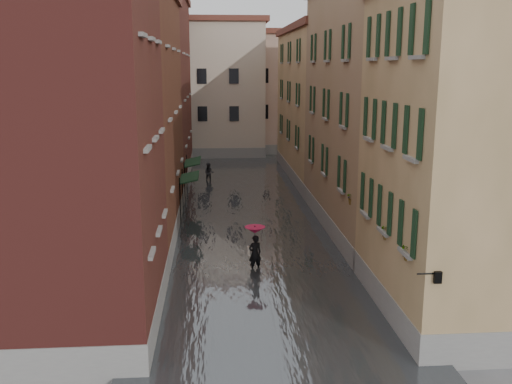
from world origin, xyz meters
name	(u,v)px	position (x,y,z in m)	size (l,w,h in m)	color
ground	(267,297)	(0.00, 0.00, 0.00)	(120.00, 120.00, 0.00)	#5B5B5D
floodwater	(247,212)	(0.00, 13.00, 0.10)	(10.00, 60.00, 0.20)	#4B4F53
building_left_near	(61,142)	(-7.00, -2.00, 6.50)	(6.00, 8.00, 13.00)	maroon
building_left_mid	(117,119)	(-7.00, 9.00, 6.25)	(6.00, 14.00, 12.50)	brown
building_left_far	(148,92)	(-7.00, 24.00, 7.00)	(6.00, 16.00, 14.00)	maroon
building_right_near	(472,159)	(7.00, -2.00, 5.75)	(6.00, 8.00, 11.50)	olive
building_right_mid	(382,113)	(7.00, 9.00, 6.50)	(6.00, 14.00, 13.00)	#95745A
building_right_far	(327,107)	(7.00, 24.00, 5.75)	(6.00, 16.00, 11.50)	olive
building_end_cream	(203,90)	(-3.00, 38.00, 6.50)	(12.00, 9.00, 13.00)	#C1AB99
building_end_pink	(288,94)	(6.00, 40.00, 6.00)	(10.00, 9.00, 12.00)	tan
awning_near	(189,179)	(-3.49, 11.96, 2.47)	(1.09, 2.96, 2.80)	#16311B
awning_far	(192,163)	(-3.48, 17.45, 2.47)	(1.09, 3.29, 2.80)	#16311B
wall_lantern	(436,277)	(4.33, -6.00, 3.01)	(0.71, 0.22, 0.35)	black
window_planters	(381,216)	(4.12, -1.07, 3.51)	(0.59, 8.30, 0.84)	#993832
pedestrian_main	(255,245)	(-0.27, 2.86, 1.24)	(0.94, 0.94, 2.06)	black
pedestrian_far	(209,173)	(-2.39, 22.76, 0.78)	(0.75, 0.59, 1.55)	#232326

